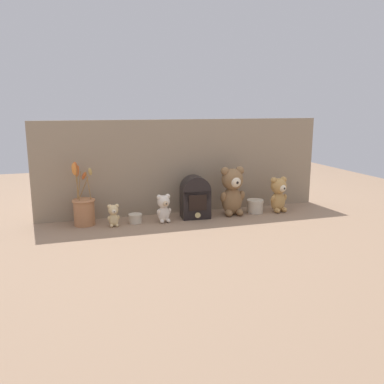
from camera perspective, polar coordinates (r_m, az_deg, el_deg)
The scene contains 10 objects.
ground_plane at distance 2.32m, azimuth 0.15°, elevation -3.77°, with size 4.00×4.00×0.00m, color #8E7056.
backdrop_wall at distance 2.42m, azimuth -1.04°, elevation 3.60°, with size 1.73×0.02×0.56m.
teddy_bear_large at distance 2.39m, azimuth 5.69°, elevation 0.29°, with size 0.15×0.15×0.29m.
teddy_bear_medium at distance 2.51m, azimuth 12.06°, elevation -0.23°, with size 0.12×0.11×0.21m.
teddy_bear_small at distance 2.24m, azimuth -3.99°, elevation -2.21°, with size 0.09×0.08×0.16m.
teddy_bear_tiny at distance 2.20m, azimuth -10.97°, elevation -3.16°, with size 0.07×0.06×0.12m.
flower_vase at distance 2.26m, azimuth -14.94°, elevation -2.27°, with size 0.12×0.15×0.34m.
vintage_radio at distance 2.32m, azimuth 0.46°, elevation -0.69°, with size 0.17×0.13×0.24m.
decorative_tin_tall at distance 2.26m, azimuth -7.96°, elevation -3.69°, with size 0.08×0.08×0.05m.
decorative_tin_short at distance 2.48m, azimuth 8.84°, elevation -1.97°, with size 0.10×0.10×0.08m.
Camera 1 is at (-0.67, -2.13, 0.63)m, focal length 38.00 mm.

